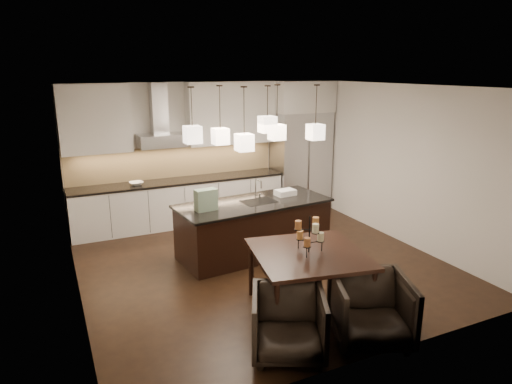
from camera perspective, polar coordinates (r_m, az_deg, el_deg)
name	(u,v)px	position (r m, az deg, el deg)	size (l,w,h in m)	color
floor	(261,264)	(7.48, 0.66, -8.97)	(5.50, 5.50, 0.02)	black
ceiling	(262,86)	(6.83, 0.73, 13.16)	(5.50, 5.50, 0.02)	white
wall_back	(204,151)	(9.53, -6.56, 5.12)	(5.50, 0.02, 2.80)	silver
wall_front	(380,238)	(4.80, 15.22, -5.54)	(5.50, 0.02, 2.80)	silver
wall_left	(69,201)	(6.37, -22.29, -1.02)	(0.02, 5.50, 2.80)	silver
wall_right	(400,164)	(8.56, 17.60, 3.35)	(0.02, 5.50, 2.80)	silver
refrigerator	(300,161)	(10.11, 5.57, 3.85)	(1.20, 0.72, 2.15)	#B7B7BA
fridge_panel	(302,96)	(9.93, 5.78, 11.79)	(1.26, 0.72, 0.65)	silver
lower_cabinets	(181,203)	(9.27, -9.39, -1.39)	(4.21, 0.62, 0.88)	silver
countertop	(180,181)	(9.15, -9.51, 1.38)	(4.21, 0.66, 0.04)	black
backsplash	(175,162)	(9.36, -10.10, 3.76)	(4.21, 0.02, 0.63)	tan
upper_cab_left	(95,119)	(8.80, -19.52, 8.62)	(1.25, 0.35, 1.25)	silver
upper_cab_right	(231,113)	(9.44, -3.10, 9.84)	(1.86, 0.35, 1.25)	silver
hood_canopy	(162,140)	(8.96, -11.68, 6.34)	(0.90, 0.52, 0.24)	#B7B7BA
hood_chimney	(159,108)	(9.00, -12.05, 10.20)	(0.30, 0.28, 0.96)	#B7B7BA
fruit_bowl	(136,183)	(8.91, -14.73, 1.05)	(0.26, 0.26, 0.06)	silver
island_body	(254,229)	(7.71, -0.30, -4.64)	(2.48, 0.99, 0.87)	black
island_top	(254,203)	(7.57, -0.31, -1.39)	(2.56, 1.07, 0.04)	black
faucet	(256,189)	(7.64, -0.04, 0.39)	(0.10, 0.24, 0.38)	silver
tote_bag	(206,200)	(7.12, -6.28, -0.97)	(0.34, 0.18, 0.34)	#1A5228
food_container	(285,192)	(7.96, 3.67, -0.06)	(0.34, 0.24, 0.10)	silver
dining_table	(308,282)	(6.00, 6.49, -11.09)	(1.36, 1.36, 0.82)	black
candelabra	(309,234)	(5.74, 6.68, -5.28)	(0.39, 0.39, 0.48)	black
candle_a	(321,237)	(5.81, 8.08, -5.56)	(0.08, 0.08, 0.11)	beige
candle_b	(300,235)	(5.85, 5.51, -5.34)	(0.08, 0.08, 0.11)	#D38A44
candle_c	(307,242)	(5.62, 6.42, -6.24)	(0.08, 0.08, 0.11)	#A46333
candle_d	(316,221)	(5.83, 7.48, -3.66)	(0.08, 0.08, 0.11)	#D38A44
candle_e	(298,225)	(5.67, 5.31, -4.13)	(0.08, 0.08, 0.11)	#A46333
candle_f	(316,228)	(5.58, 7.45, -4.51)	(0.08, 0.08, 0.11)	beige
armchair_left	(288,323)	(5.18, 4.07, -16.05)	(0.79, 0.81, 0.74)	black
armchair_right	(371,310)	(5.53, 14.19, -14.05)	(0.85, 0.87, 0.79)	black
pendant_a	(193,135)	(6.95, -7.93, 7.11)	(0.24, 0.24, 0.26)	#FFE8CC
pendant_b	(220,136)	(7.46, -4.48, 6.95)	(0.24, 0.24, 0.26)	#FFE8CC
pendant_c	(267,124)	(7.35, 1.42, 8.45)	(0.24, 0.24, 0.26)	#FFE8CC
pendant_d	(277,132)	(7.81, 2.62, 7.47)	(0.24, 0.24, 0.26)	#FFE8CC
pendant_e	(315,132)	(7.77, 7.42, 7.45)	(0.24, 0.24, 0.26)	#FFE8CC
pendant_f	(244,142)	(7.00, -1.48, 6.21)	(0.24, 0.24, 0.26)	#FFE8CC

